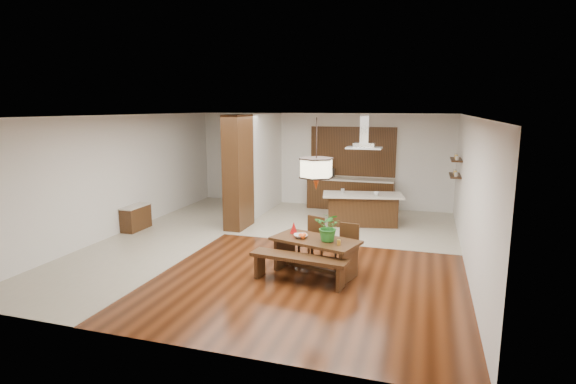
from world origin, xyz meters
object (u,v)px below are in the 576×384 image
(dining_chair_left, at_px, (311,240))
(range_hood, at_px, (365,132))
(dining_bench, at_px, (299,269))
(kitchen_island, at_px, (362,209))
(island_cup, at_px, (376,194))
(microwave, at_px, (324,173))
(hallway_console, at_px, (136,218))
(fruit_bowl, at_px, (301,236))
(foliage_plant, at_px, (329,227))
(pendant_lantern, at_px, (316,154))
(dining_table, at_px, (315,248))
(dining_chair_right, at_px, (346,248))

(dining_chair_left, height_order, range_hood, range_hood)
(dining_bench, xyz_separation_m, kitchen_island, (0.52, 4.33, 0.19))
(kitchen_island, distance_m, island_cup, 0.61)
(microwave, bearing_deg, dining_bench, -59.62)
(hallway_console, distance_m, kitchen_island, 5.85)
(fruit_bowl, distance_m, kitchen_island, 3.83)
(hallway_console, distance_m, dining_bench, 5.36)
(hallway_console, relative_size, microwave, 1.68)
(foliage_plant, distance_m, fruit_bowl, 0.61)
(pendant_lantern, bearing_deg, kitchen_island, 84.73)
(pendant_lantern, height_order, kitchen_island, pendant_lantern)
(hallway_console, relative_size, dining_bench, 0.50)
(dining_chair_left, bearing_deg, foliage_plant, -29.42)
(kitchen_island, bearing_deg, dining_bench, -108.16)
(dining_table, relative_size, range_hood, 1.95)
(dining_table, bearing_deg, dining_chair_right, 33.91)
(microwave, bearing_deg, kitchen_island, -29.47)
(kitchen_island, relative_size, island_cup, 16.91)
(kitchen_island, distance_m, microwave, 2.39)
(hallway_console, bearing_deg, dining_table, -17.49)
(dining_table, distance_m, foliage_plant, 0.52)
(hallway_console, xyz_separation_m, pendant_lantern, (5.08, -1.60, 1.93))
(hallway_console, relative_size, dining_chair_left, 0.97)
(kitchen_island, xyz_separation_m, range_hood, (-0.00, 0.00, 2.03))
(fruit_bowl, bearing_deg, dining_chair_left, 85.07)
(dining_table, bearing_deg, island_cup, 78.91)
(dining_chair_left, height_order, dining_chair_right, dining_chair_left)
(dining_chair_left, relative_size, range_hood, 1.01)
(hallway_console, bearing_deg, range_hood, 21.92)
(dining_chair_right, bearing_deg, kitchen_island, 100.58)
(range_hood, height_order, island_cup, range_hood)
(dining_bench, height_order, microwave, microwave)
(hallway_console, distance_m, dining_table, 5.33)
(fruit_bowl, bearing_deg, microwave, 98.18)
(pendant_lantern, height_order, island_cup, pendant_lantern)
(foliage_plant, bearing_deg, hallway_console, 162.78)
(dining_chair_right, bearing_deg, dining_chair_left, 170.88)
(dining_table, distance_m, microwave, 5.71)
(dining_chair_left, bearing_deg, dining_table, -45.36)
(range_hood, bearing_deg, dining_chair_left, -100.44)
(hallway_console, distance_m, dining_chair_left, 4.95)
(foliage_plant, height_order, island_cup, foliage_plant)
(hallway_console, height_order, dining_bench, hallway_console)
(foliage_plant, bearing_deg, pendant_lantern, 168.11)
(pendant_lantern, bearing_deg, dining_chair_right, 33.91)
(hallway_console, xyz_separation_m, fruit_bowl, (4.79, -1.59, 0.38))
(island_cup, bearing_deg, range_hood, 159.58)
(foliage_plant, bearing_deg, range_hood, 88.75)
(dining_table, relative_size, kitchen_island, 0.81)
(island_cup, bearing_deg, microwave, 133.13)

